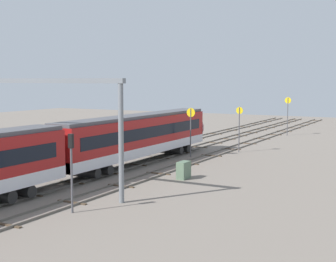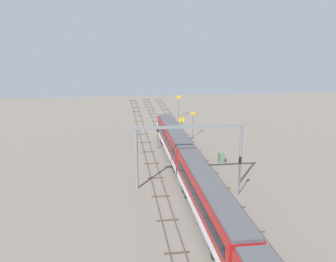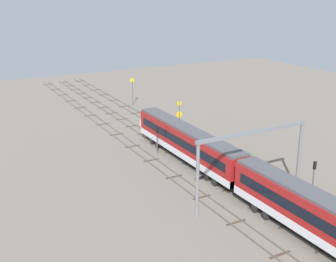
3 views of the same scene
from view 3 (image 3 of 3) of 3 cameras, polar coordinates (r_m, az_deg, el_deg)
The scene contains 12 objects.
ground_plane at distance 60.50m, azimuth 2.78°, elevation -4.20°, with size 146.85×146.85×0.00m, color slate.
track_near_foreground at distance 62.64m, azimuth 6.10°, elevation -3.42°, with size 130.85×2.40×0.16m.
track_with_train at distance 60.47m, azimuth 2.78°, elevation -4.14°, with size 130.85×2.40×0.16m.
track_middle at distance 58.53m, azimuth -0.78°, elevation -4.90°, with size 130.85×2.40×0.16m.
train at distance 43.02m, azimuth 19.72°, elevation -11.16°, with size 75.20×3.24×4.80m.
overhead_gantry at distance 48.31m, azimuth 11.13°, elevation -2.54°, with size 0.40×14.86×8.49m.
speed_sign_near_foreground at distance 72.88m, azimuth 1.49°, elevation 2.47°, with size 0.14×0.82×5.27m.
speed_sign_mid_trackside at distance 90.21m, azimuth -4.72°, elevation 5.72°, with size 0.14×0.94×5.78m.
speed_sign_far_trackside at distance 66.33m, azimuth 1.48°, elevation 1.06°, with size 0.14×0.98×5.35m.
signal_light_trackside_approach at distance 63.01m, azimuth -1.47°, elevation -0.68°, with size 0.31×0.32×4.02m.
signal_light_trackside_departure at distance 50.79m, azimuth 18.65°, elevation -5.69°, with size 0.31×0.32×5.03m.
relay_cabinet at distance 61.24m, azimuth 10.48°, elevation -3.47°, with size 1.43×0.74×1.48m.
Camera 3 is at (-47.69, 29.36, 22.88)m, focal length 46.18 mm.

